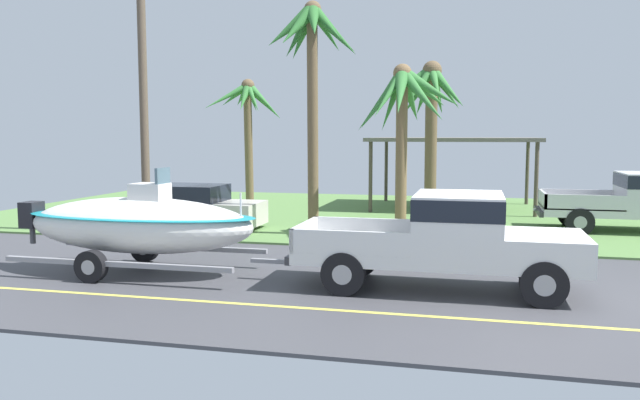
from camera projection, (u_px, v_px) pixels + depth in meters
The scene contains 10 objects.
ground at pixel (497, 229), 19.76m from camera, with size 36.00×22.00×0.11m.
pickup_truck_towing at pixel (456, 237), 11.86m from camera, with size 5.48×1.98×1.82m.
boat_on_trailer at pixel (139, 224), 13.41m from camera, with size 6.17×2.33×2.23m.
parked_sedan_near at pixel (189, 208), 19.59m from camera, with size 4.43×1.84×1.38m.
carport_awning at pixel (454, 141), 24.69m from camera, with size 6.31×4.66×2.79m.
palm_tree_near_left at pixel (249, 109), 27.35m from camera, with size 3.04×2.72×5.28m.
palm_tree_near_right at pixel (405, 104), 17.88m from camera, with size 3.19×3.32×4.88m.
palm_tree_mid at pixel (430, 102), 19.95m from camera, with size 2.87×3.32×5.20m.
palm_tree_far_left at pixel (312, 48), 17.77m from camera, with size 2.69×3.16×6.60m.
utility_pole at pixel (143, 73), 18.09m from camera, with size 0.24×1.80×8.98m.
Camera 1 is at (-0.65, -11.93, 2.90)m, focal length 35.87 mm.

